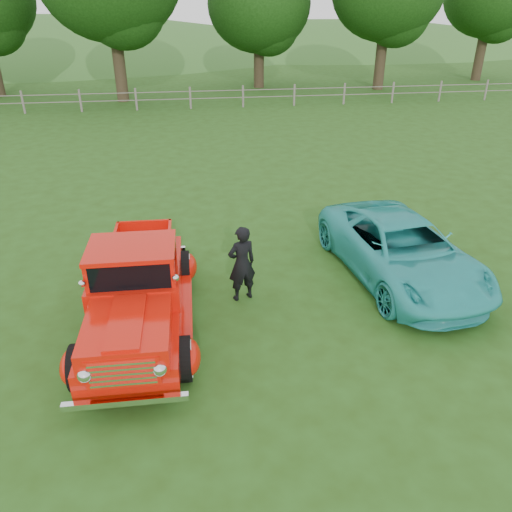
{
  "coord_description": "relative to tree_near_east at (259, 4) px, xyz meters",
  "views": [
    {
      "loc": [
        -0.64,
        -7.3,
        5.6
      ],
      "look_at": [
        0.63,
        1.2,
        1.15
      ],
      "focal_mm": 35.0,
      "sensor_mm": 36.0,
      "label": 1
    }
  ],
  "objects": [
    {
      "name": "tree_near_east",
      "position": [
        0.0,
        0.0,
        0.0
      ],
      "size": [
        6.8,
        6.8,
        8.33
      ],
      "color": "#2E2417",
      "rests_on": "ground"
    },
    {
      "name": "man",
      "position": [
        -4.61,
        -27.46,
        -4.43
      ],
      "size": [
        0.68,
        0.55,
        1.63
      ],
      "primitive_type": "imported",
      "rotation": [
        0.0,
        0.0,
        3.44
      ],
      "color": "black",
      "rests_on": "ground"
    },
    {
      "name": "red_pickup",
      "position": [
        -6.65,
        -28.24,
        -4.45
      ],
      "size": [
        2.31,
        5.02,
        1.78
      ],
      "rotation": [
        0.0,
        0.0,
        -0.02
      ],
      "color": "black",
      "rests_on": "ground"
    },
    {
      "name": "ground",
      "position": [
        -5.0,
        -29.0,
        -5.25
      ],
      "size": [
        140.0,
        140.0,
        0.0
      ],
      "primitive_type": "plane",
      "color": "#254512",
      "rests_on": "ground"
    },
    {
      "name": "distant_hills",
      "position": [
        -9.08,
        30.46,
        -9.8
      ],
      "size": [
        116.0,
        60.0,
        18.0
      ],
      "color": "#2E5B21",
      "rests_on": "ground"
    },
    {
      "name": "fence_line",
      "position": [
        -5.0,
        -7.0,
        -4.64
      ],
      "size": [
        48.0,
        0.12,
        1.2
      ],
      "color": "slate",
      "rests_on": "ground"
    },
    {
      "name": "teal_sedan",
      "position": [
        -1.03,
        -27.09,
        -4.57
      ],
      "size": [
        2.77,
        5.1,
        1.36
      ],
      "primitive_type": "imported",
      "rotation": [
        0.0,
        0.0,
        0.11
      ],
      "color": "teal",
      "rests_on": "ground"
    }
  ]
}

